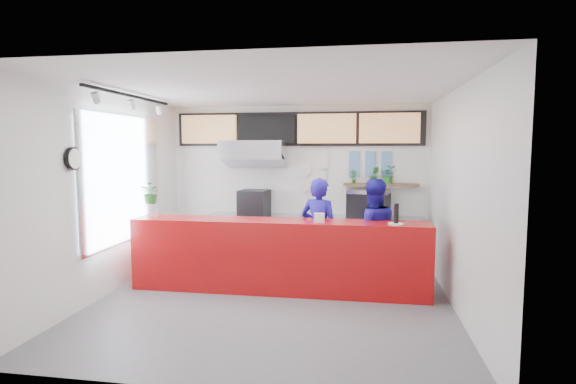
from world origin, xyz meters
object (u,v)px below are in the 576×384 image
Objects in this scene: staff_right at (372,233)px; pepper_mill at (396,213)px; staff_center at (319,231)px; service_counter at (278,256)px; panini_oven at (254,202)px; espresso_machine at (368,205)px.

staff_right is 6.04× the size of pepper_mill.
staff_center is 0.84m from staff_right.
panini_oven reaches higher than service_counter.
service_counter is 0.81m from staff_center.
staff_center is at bearing 153.16° from pepper_mill.
pepper_mill is at bearing 107.12° from staff_right.
pepper_mill is (0.32, -0.55, 0.40)m from staff_right.
staff_right is at bearing -26.29° from panini_oven.
panini_oven is at bearing 143.19° from pepper_mill.
service_counter is at bearing -108.25° from espresso_machine.
staff_right reaches higher than panini_oven.
staff_right is (0.04, -1.35, -0.27)m from espresso_machine.
staff_right is 0.75m from pepper_mill.
service_counter is 1.51m from staff_right.
panini_oven is (-0.81, 1.80, 0.59)m from service_counter.
pepper_mill is (2.53, -1.90, 0.12)m from panini_oven.
espresso_machine is 2.47× the size of pepper_mill.
espresso_machine is at bearing -101.21° from staff_right.
pepper_mill is (1.73, -0.10, 0.71)m from service_counter.
espresso_machine is 1.93m from pepper_mill.
staff_center is 6.05× the size of pepper_mill.
service_counter is 2.34m from espresso_machine.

